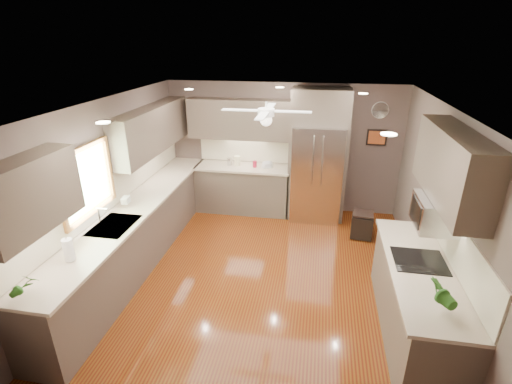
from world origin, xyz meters
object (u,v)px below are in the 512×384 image
(canister_d, at_px, (255,164))
(potted_plant_right, at_px, (443,294))
(refrigerator, at_px, (318,158))
(paper_towel, at_px, (69,250))
(canister_b, at_px, (229,162))
(stool, at_px, (362,225))
(soap_bottle, at_px, (127,199))
(microwave, at_px, (436,213))
(potted_plant_left, at_px, (25,285))
(canister_c, at_px, (237,161))
(bowl, at_px, (267,166))

(canister_d, bearing_deg, potted_plant_right, -56.87)
(refrigerator, relative_size, paper_towel, 8.61)
(canister_b, xyz_separation_m, canister_d, (0.51, -0.03, -0.01))
(canister_d, distance_m, stool, 2.28)
(soap_bottle, distance_m, refrigerator, 3.43)
(refrigerator, bearing_deg, stool, -39.50)
(refrigerator, xyz_separation_m, stool, (0.84, -0.69, -0.95))
(canister_b, xyz_separation_m, microwave, (3.02, -2.76, 0.47))
(canister_b, xyz_separation_m, potted_plant_left, (-0.96, -4.24, 0.09))
(canister_c, relative_size, stool, 0.42)
(canister_d, relative_size, soap_bottle, 0.58)
(refrigerator, bearing_deg, canister_d, 178.86)
(canister_b, height_order, stool, canister_b)
(potted_plant_right, xyz_separation_m, bowl, (-2.16, 3.68, -0.15))
(canister_c, distance_m, microwave, 4.02)
(refrigerator, height_order, microwave, refrigerator)
(bowl, bearing_deg, canister_d, 178.71)
(potted_plant_left, height_order, paper_towel, potted_plant_left)
(canister_c, bearing_deg, potted_plant_right, -53.47)
(soap_bottle, height_order, stool, soap_bottle)
(bowl, height_order, refrigerator, refrigerator)
(potted_plant_left, relative_size, paper_towel, 1.11)
(refrigerator, xyz_separation_m, microwave, (1.33, -2.71, 0.29))
(canister_c, xyz_separation_m, paper_towel, (-1.12, -3.60, 0.05))
(microwave, bearing_deg, soap_bottle, 170.78)
(canister_c, distance_m, soap_bottle, 2.43)
(microwave, bearing_deg, potted_plant_left, -159.54)
(potted_plant_right, xyz_separation_m, microwave, (0.11, 0.95, 0.37))
(canister_c, distance_m, potted_plant_right, 4.64)
(refrigerator, xyz_separation_m, paper_towel, (-2.66, -3.53, -0.11))
(bowl, xyz_separation_m, paper_towel, (-1.71, -3.55, 0.11))
(potted_plant_right, distance_m, paper_towel, 3.88)
(potted_plant_right, relative_size, microwave, 0.63)
(canister_d, bearing_deg, microwave, -47.35)
(potted_plant_left, bearing_deg, stool, 45.05)
(potted_plant_left, distance_m, stool, 5.02)
(bowl, bearing_deg, potted_plant_right, -59.52)
(soap_bottle, bearing_deg, canister_d, 52.93)
(canister_c, height_order, stool, canister_c)
(paper_towel, bearing_deg, potted_plant_right, -1.94)
(potted_plant_right, bearing_deg, bowl, 120.48)
(refrigerator, bearing_deg, microwave, -63.91)
(canister_c, bearing_deg, paper_towel, -107.25)
(microwave, relative_size, stool, 1.22)
(canister_c, xyz_separation_m, refrigerator, (1.55, -0.07, 0.16))
(canister_c, height_order, bowl, canister_c)
(bowl, height_order, paper_towel, paper_towel)
(canister_d, height_order, potted_plant_right, potted_plant_right)
(potted_plant_right, relative_size, bowl, 1.55)
(canister_d, bearing_deg, paper_towel, -112.55)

